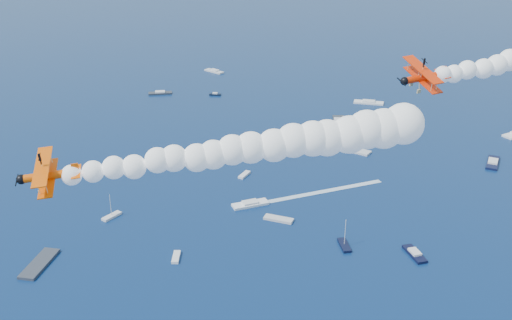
% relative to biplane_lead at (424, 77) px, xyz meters
% --- Properties ---
extents(biplane_lead, '(12.69, 13.00, 7.94)m').
position_rel_biplane_lead_xyz_m(biplane_lead, '(0.00, 0.00, 0.00)').
color(biplane_lead, red).
extents(biplane_trail, '(12.06, 12.84, 7.48)m').
position_rel_biplane_lead_xyz_m(biplane_trail, '(-37.66, -43.18, -6.32)').
color(biplane_trail, '#F95705').
extents(smoke_trail_trail, '(52.27, 50.01, 9.52)m').
position_rel_biplane_lead_xyz_m(smoke_trail_trail, '(-17.30, -28.50, -4.45)').
color(smoke_trail_trail, white).
extents(spectator_boats, '(234.67, 188.66, 0.70)m').
position_rel_biplane_lead_xyz_m(spectator_boats, '(-26.20, 76.00, -56.82)').
color(spectator_boats, white).
rests_on(spectator_boats, ground).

